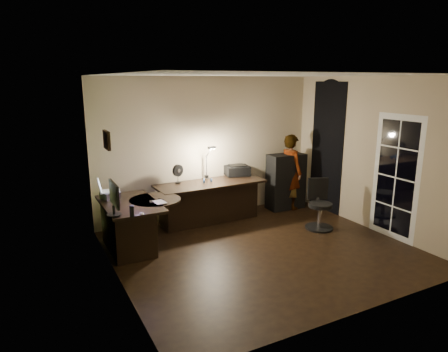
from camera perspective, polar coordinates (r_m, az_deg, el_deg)
name	(u,v)px	position (r m, az deg, el deg)	size (l,w,h in m)	color
floor	(263,250)	(6.48, 5.55, -10.49)	(4.50, 4.00, 0.01)	black
ceiling	(267,74)	(5.92, 6.16, 14.22)	(4.50, 4.00, 0.01)	silver
wall_back	(208,147)	(7.78, -2.26, 4.09)	(4.50, 0.01, 2.70)	tan
wall_front	(367,202)	(4.57, 19.70, -3.51)	(4.50, 0.01, 2.70)	tan
wall_left	(114,184)	(5.21, -15.45, -1.16)	(0.01, 4.00, 2.70)	tan
wall_right	(372,154)	(7.51, 20.42, 2.91)	(0.01, 4.00, 2.70)	tan
green_wall_overlay	(115,184)	(5.21, -15.29, -1.14)	(0.00, 4.00, 2.70)	#445923
arched_doorway	(327,148)	(8.31, 14.50, 3.93)	(0.01, 0.90, 2.60)	black
french_door	(396,178)	(7.21, 23.33, -0.22)	(0.02, 0.92, 2.10)	white
framed_picture	(107,140)	(5.55, -16.41, 4.94)	(0.04, 0.30, 0.25)	black
desk_left	(131,226)	(6.52, -13.14, -6.95)	(0.82, 1.33, 0.77)	black
desk_right	(211,202)	(7.53, -1.93, -3.78)	(2.06, 0.72, 0.77)	black
cabinet	(286,181)	(8.40, 8.81, -0.77)	(0.77, 0.38, 1.15)	black
laptop_stand	(110,195)	(6.65, -15.95, -2.67)	(0.26, 0.22, 0.11)	silver
laptop	(109,185)	(6.60, -16.05, -1.22)	(0.33, 0.31, 0.23)	silver
monitor	(113,203)	(5.80, -15.53, -3.80)	(0.10, 0.52, 0.34)	black
mouse	(142,214)	(5.76, -11.69, -5.31)	(0.06, 0.09, 0.03)	silver
phone	(152,201)	(6.34, -10.29, -3.60)	(0.07, 0.13, 0.01)	black
pen	(161,199)	(6.44, -8.95, -3.28)	(0.01, 0.13, 0.01)	black
speaker	(132,211)	(5.70, -13.04, -4.89)	(0.06, 0.06, 0.16)	black
notepad	(160,202)	(6.28, -9.17, -3.71)	(0.16, 0.22, 0.01)	silver
desk_fan	(178,174)	(7.36, -6.63, 0.34)	(0.22, 0.12, 0.34)	black
headphones	(208,180)	(7.37, -2.36, -0.59)	(0.19, 0.08, 0.09)	navy
printer	(237,170)	(7.93, 1.87, 0.87)	(0.46, 0.36, 0.21)	black
desk_lamp	(206,161)	(7.61, -2.53, 2.23)	(0.17, 0.32, 0.70)	black
office_chair	(320,205)	(7.37, 13.59, -4.02)	(0.50, 0.50, 0.90)	black
person	(291,172)	(8.37, 9.51, 0.60)	(0.56, 0.37, 1.56)	#D8A88C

